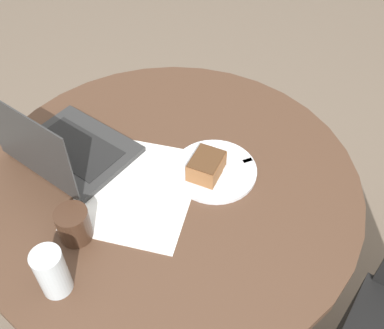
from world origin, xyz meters
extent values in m
plane|color=#6B5B4C|center=(0.00, 0.00, 0.00)|extent=(12.00, 12.00, 0.00)
cylinder|color=#4C3323|center=(0.00, 0.00, 0.01)|extent=(0.42, 0.42, 0.02)
cylinder|color=#4C3323|center=(0.00, 0.00, 0.36)|extent=(0.13, 0.13, 0.69)
cylinder|color=#4C3323|center=(0.00, 0.00, 0.72)|extent=(1.01, 1.01, 0.03)
cube|color=black|center=(0.07, -0.59, 0.23)|extent=(0.04, 0.04, 0.45)
cube|color=white|center=(-0.07, 0.06, 0.74)|extent=(0.37, 0.33, 0.00)
cylinder|color=silver|center=(0.06, -0.10, 0.74)|extent=(0.22, 0.22, 0.01)
cube|color=brown|center=(0.04, -0.09, 0.78)|extent=(0.10, 0.08, 0.05)
cube|color=#4D311C|center=(0.04, -0.09, 0.80)|extent=(0.09, 0.08, 0.00)
cube|color=silver|center=(0.07, -0.12, 0.75)|extent=(0.13, 0.13, 0.00)
cube|color=silver|center=(0.12, -0.18, 0.75)|extent=(0.04, 0.04, 0.00)
cylinder|color=#3D2619|center=(-0.25, 0.13, 0.78)|extent=(0.08, 0.08, 0.09)
cylinder|color=silver|center=(-0.38, 0.09, 0.80)|extent=(0.07, 0.07, 0.13)
cube|color=#2D2D2D|center=(-0.01, 0.28, 0.75)|extent=(0.31, 0.35, 0.02)
cube|color=black|center=(-0.01, 0.28, 0.76)|extent=(0.20, 0.27, 0.00)
cube|color=#2D2D2D|center=(-0.13, 0.31, 0.86)|extent=(0.08, 0.29, 0.22)
cube|color=black|center=(-0.13, 0.31, 0.86)|extent=(0.08, 0.28, 0.20)
camera|label=1|loc=(-0.70, -0.35, 1.63)|focal=42.00mm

